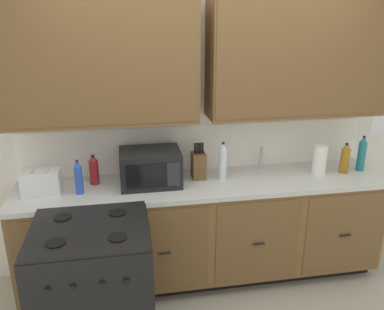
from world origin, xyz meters
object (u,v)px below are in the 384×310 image
object	(u,v)px
bottle_red	(94,170)
bottle_amber	(345,158)
knife_block	(198,165)
microwave	(150,167)
paper_towel_roll	(319,160)
bottle_teal	(362,154)
toaster	(41,182)
bottle_blue	(79,177)
stove_range	(95,289)
bottle_clear	(223,162)

from	to	relation	value
bottle_red	bottle_amber	world-z (taller)	bottle_amber
knife_block	microwave	bearing A→B (deg)	-172.76
paper_towel_roll	bottle_teal	size ratio (longest dim) A/B	0.83
toaster	paper_towel_roll	bearing A→B (deg)	-0.24
microwave	bottle_blue	bearing A→B (deg)	-170.36
stove_range	bottle_blue	bearing A→B (deg)	100.24
stove_range	bottle_red	xyz separation A→B (m)	(-0.00, 0.75, 0.57)
stove_range	toaster	bearing A→B (deg)	121.76
microwave	knife_block	distance (m)	0.41
bottle_red	knife_block	bearing A→B (deg)	-1.69
knife_block	bottle_amber	bearing A→B (deg)	-4.65
knife_block	stove_range	bearing A→B (deg)	-139.58
stove_range	bottle_amber	bearing A→B (deg)	16.37
bottle_red	bottle_amber	size ratio (longest dim) A/B	0.92
stove_range	bottle_clear	world-z (taller)	bottle_clear
bottle_clear	bottle_amber	bearing A→B (deg)	-1.62
microwave	bottle_clear	world-z (taller)	bottle_clear
toaster	bottle_amber	size ratio (longest dim) A/B	1.05
microwave	toaster	size ratio (longest dim) A/B	1.71
knife_block	paper_towel_roll	bearing A→B (deg)	-6.23
bottle_red	bottle_blue	xyz separation A→B (m)	(-0.10, -0.17, 0.01)
knife_block	bottle_clear	size ratio (longest dim) A/B	0.95
bottle_amber	paper_towel_roll	bearing A→B (deg)	-177.88
bottle_blue	knife_block	bearing A→B (deg)	8.63
knife_block	bottle_blue	xyz separation A→B (m)	(-0.95, -0.14, 0.02)
bottle_amber	knife_block	bearing A→B (deg)	175.35
bottle_red	bottle_blue	bearing A→B (deg)	-121.26
toaster	bottle_teal	distance (m)	2.67
bottle_red	bottle_blue	distance (m)	0.20
stove_range	microwave	xyz separation A→B (m)	(0.45, 0.67, 0.59)
toaster	bottle_blue	size ratio (longest dim) A/B	1.03
bottle_amber	bottle_clear	bearing A→B (deg)	178.38
bottle_clear	bottle_red	bearing A→B (deg)	174.63
toaster	microwave	bearing A→B (deg)	3.52
knife_block	bottle_clear	world-z (taller)	bottle_clear
bottle_teal	bottle_amber	size ratio (longest dim) A/B	1.18
stove_range	paper_towel_roll	size ratio (longest dim) A/B	3.65
stove_range	knife_block	distance (m)	1.25
microwave	bottle_red	bearing A→B (deg)	170.31
microwave	bottle_teal	size ratio (longest dim) A/B	1.53
bottle_red	toaster	bearing A→B (deg)	-161.59
bottle_teal	bottle_amber	distance (m)	0.17
stove_range	bottle_amber	world-z (taller)	bottle_amber
stove_range	microwave	distance (m)	1.00
toaster	bottle_blue	bearing A→B (deg)	-8.60
bottle_red	bottle_clear	world-z (taller)	bottle_clear
microwave	bottle_amber	distance (m)	1.67
paper_towel_roll	bottle_amber	distance (m)	0.24
knife_block	bottle_amber	size ratio (longest dim) A/B	1.17
paper_towel_roll	bottle_red	world-z (taller)	paper_towel_roll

